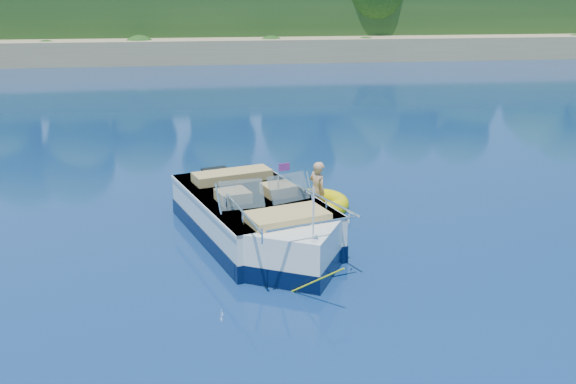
# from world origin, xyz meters

# --- Properties ---
(ground) EXTENTS (160.00, 160.00, 0.00)m
(ground) POSITION_xyz_m (0.00, 0.00, 0.00)
(ground) COLOR #092142
(ground) RESTS_ON ground
(shoreline) EXTENTS (170.00, 59.00, 6.00)m
(shoreline) POSITION_xyz_m (0.00, 63.77, 0.98)
(shoreline) COLOR #907A53
(shoreline) RESTS_ON ground
(motorboat) EXTENTS (3.15, 5.74, 1.97)m
(motorboat) POSITION_xyz_m (-2.95, 4.02, 0.38)
(motorboat) COLOR white
(motorboat) RESTS_ON ground
(tow_tube) EXTENTS (1.65, 1.65, 0.38)m
(tow_tube) POSITION_xyz_m (-1.47, 5.85, 0.10)
(tow_tube) COLOR #E8CF01
(tow_tube) RESTS_ON ground
(boy) EXTENTS (0.66, 0.81, 1.46)m
(boy) POSITION_xyz_m (-1.48, 5.93, 0.00)
(boy) COLOR tan
(boy) RESTS_ON ground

